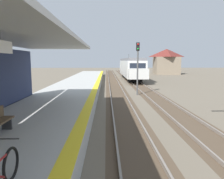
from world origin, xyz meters
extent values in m
cube|color=#A8A8A3|center=(-2.50, 16.00, 0.45)|extent=(5.00, 80.00, 0.90)
cube|color=yellow|center=(-0.25, 16.00, 0.90)|extent=(0.50, 80.00, 0.01)
cube|color=white|center=(-2.20, 8.21, 3.82)|extent=(0.08, 1.40, 0.36)
cylinder|color=#333333|center=(-2.20, 8.21, 4.14)|extent=(0.03, 0.03, 0.27)
cube|color=#4C3D2D|center=(1.90, 20.00, 0.00)|extent=(2.34, 120.00, 0.01)
cube|color=slate|center=(1.18, 20.00, 0.08)|extent=(0.08, 120.00, 0.15)
cube|color=slate|center=(2.62, 20.00, 0.08)|extent=(0.08, 120.00, 0.15)
cube|color=#4C3D2D|center=(5.30, 20.00, 0.00)|extent=(2.34, 120.00, 0.01)
cube|color=slate|center=(4.58, 20.00, 0.08)|extent=(0.08, 120.00, 0.15)
cube|color=slate|center=(6.02, 20.00, 0.08)|extent=(0.08, 120.00, 0.15)
cube|color=silver|center=(5.30, 42.33, 2.07)|extent=(2.90, 18.00, 2.70)
cube|color=slate|center=(5.30, 42.33, 3.64)|extent=(2.67, 18.00, 0.44)
cube|color=black|center=(5.30, 33.31, 2.48)|extent=(2.32, 0.06, 1.21)
cube|color=silver|center=(5.30, 32.53, 1.60)|extent=(2.78, 1.60, 1.49)
cube|color=black|center=(6.76, 42.33, 2.48)|extent=(0.04, 15.84, 0.86)
cylinder|color=#333333|center=(5.30, 45.93, 4.31)|extent=(0.06, 0.06, 0.90)
cube|color=black|center=(5.30, 36.48, 0.36)|extent=(2.17, 2.20, 0.72)
cube|color=black|center=(5.30, 48.18, 0.36)|extent=(2.17, 2.20, 0.72)
torus|color=black|center=(-1.24, 6.32, 1.26)|extent=(0.06, 0.72, 0.72)
cylinder|color=#262626|center=(-1.24, 6.22, 1.85)|extent=(0.48, 0.03, 0.03)
cylinder|color=#4C4C4C|center=(3.88, 23.53, 2.20)|extent=(0.16, 0.16, 4.40)
cube|color=black|center=(3.88, 23.53, 4.80)|extent=(0.32, 0.24, 0.80)
sphere|color=red|center=(3.88, 23.39, 5.02)|extent=(0.16, 0.16, 0.16)
sphere|color=green|center=(3.88, 23.39, 4.58)|extent=(0.16, 0.16, 0.16)
cube|color=#333333|center=(-2.91, 9.81, 1.12)|extent=(0.36, 0.08, 0.44)
cube|color=#7F705B|center=(16.09, 57.22, 2.20)|extent=(6.00, 4.80, 4.40)
pyramid|color=maroon|center=(16.09, 57.22, 5.40)|extent=(6.60, 5.28, 2.00)
camera|label=1|loc=(0.78, 1.94, 3.42)|focal=34.83mm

